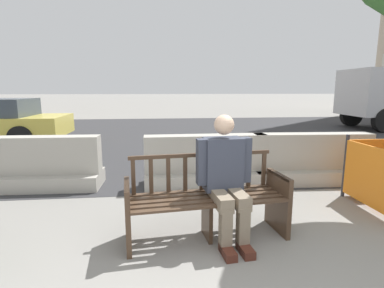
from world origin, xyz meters
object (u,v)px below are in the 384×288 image
at_px(jersey_barrier_right, 311,162).
at_px(street_bench, 206,202).
at_px(jersey_barrier_centre, 206,165).
at_px(jersey_barrier_left, 37,167).
at_px(seated_person, 226,175).

bearing_deg(jersey_barrier_right, street_bench, -139.98).
bearing_deg(jersey_barrier_centre, street_bench, -98.42).
distance_m(street_bench, jersey_barrier_left, 3.10).
relative_size(street_bench, seated_person, 1.32).
bearing_deg(seated_person, jersey_barrier_left, 143.88).
bearing_deg(jersey_barrier_right, seated_person, -136.63).
xyz_separation_m(jersey_barrier_left, jersey_barrier_right, (4.54, -0.15, 0.00)).
bearing_deg(jersey_barrier_right, jersey_barrier_left, 178.15).
xyz_separation_m(seated_person, jersey_barrier_right, (1.89, 1.79, -0.35)).
xyz_separation_m(jersey_barrier_centre, jersey_barrier_right, (1.82, -0.02, 0.00)).
height_order(jersey_barrier_centre, jersey_barrier_left, same).
height_order(street_bench, jersey_barrier_right, street_bench).
bearing_deg(jersey_barrier_left, jersey_barrier_right, -1.85).
bearing_deg(jersey_barrier_left, jersey_barrier_centre, -2.68).
distance_m(seated_person, jersey_barrier_centre, 1.84).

